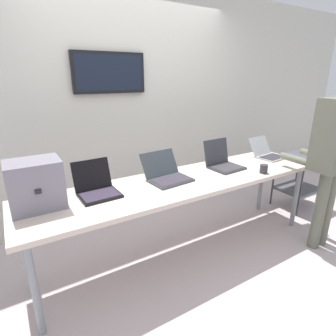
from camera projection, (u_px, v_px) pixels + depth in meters
ground at (185, 253)px, 2.77m from camera, size 8.00×8.00×0.04m
back_wall at (133, 105)px, 3.23m from camera, size 8.00×0.11×2.71m
workbench at (186, 185)px, 2.53m from camera, size 2.94×0.70×0.78m
equipment_box at (36, 185)px, 1.92m from camera, size 0.36×0.29×0.36m
laptop_station_0 at (97, 187)px, 2.18m from camera, size 0.32×0.34×0.26m
laptop_station_1 at (167, 174)px, 2.49m from camera, size 0.40×0.40×0.24m
laptop_station_2 at (223, 161)px, 2.83m from camera, size 0.34×0.35×0.28m
laptop_station_3 at (267, 153)px, 3.18m from camera, size 0.34×0.38×0.22m
person at (335, 148)px, 2.54m from camera, size 0.45×0.59×1.74m
coffee_mug at (264, 169)px, 2.66m from camera, size 0.08×0.08×0.09m
paper_sheet at (299, 160)px, 3.08m from camera, size 0.26×0.33×0.00m
storage_cart at (300, 173)px, 3.60m from camera, size 0.56×0.44×0.71m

